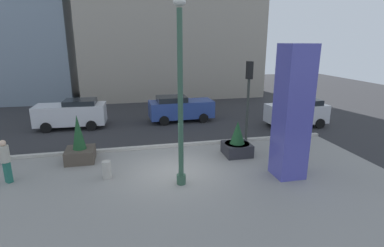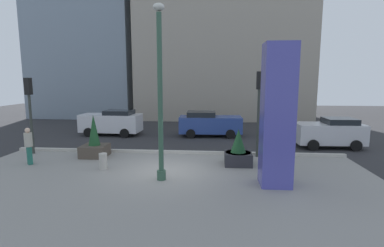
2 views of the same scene
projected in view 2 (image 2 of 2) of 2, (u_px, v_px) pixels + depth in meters
ground_plane at (178, 150)px, 17.10m from camera, size 60.00×60.00×0.00m
plaza_pavement at (157, 187)px, 11.19m from camera, size 18.00×10.00×0.02m
curb_strip at (176, 152)px, 16.22m from camera, size 18.00×0.24×0.16m
lamp_post at (160, 97)px, 11.51m from camera, size 0.44×0.44×6.87m
art_pillar_blue at (277, 116)px, 11.06m from camera, size 1.14×1.14×5.37m
potted_plant_near_right at (94, 143)px, 15.49m from camera, size 1.29×1.29×2.24m
potted_plant_mid_plaza at (238, 152)px, 14.07m from camera, size 1.28×1.28×1.73m
concrete_bollard at (103, 161)px, 13.33m from camera, size 0.36×0.36×0.75m
traffic_light_corner at (30, 103)px, 15.81m from camera, size 0.28×0.42×4.13m
traffic_light_far_side at (259, 100)px, 15.11m from camera, size 0.28×0.42×4.44m
car_far_lane at (112, 122)px, 21.48m from camera, size 4.37×2.12×1.83m
car_intersection at (209, 124)px, 21.06m from camera, size 4.46×2.12×1.76m
car_curb_west at (330, 132)px, 17.56m from camera, size 3.87×2.04×1.77m
pedestrian_crossing at (29, 144)px, 14.02m from camera, size 0.51×0.51×1.78m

